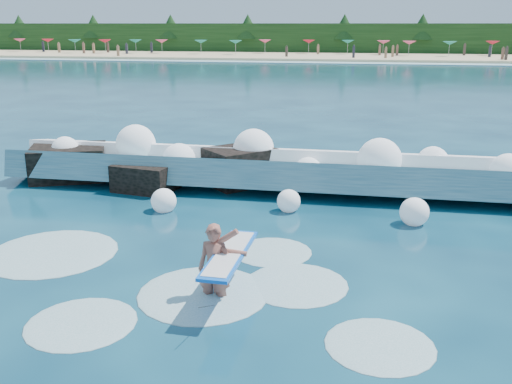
% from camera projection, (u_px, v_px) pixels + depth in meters
% --- Properties ---
extents(ground, '(200.00, 200.00, 0.00)m').
position_uv_depth(ground, '(168.00, 270.00, 11.92)').
color(ground, '#072A3E').
rests_on(ground, ground).
extents(beach, '(140.00, 20.00, 0.40)m').
position_uv_depth(beach, '(341.00, 57.00, 85.34)').
color(beach, tan).
rests_on(beach, ground).
extents(wet_band, '(140.00, 5.00, 0.08)m').
position_uv_depth(wet_band, '(337.00, 62.00, 75.03)').
color(wet_band, silver).
rests_on(wet_band, ground).
extents(treeline, '(140.00, 4.00, 5.00)m').
position_uv_depth(treeline, '(344.00, 39.00, 94.11)').
color(treeline, black).
rests_on(treeline, ground).
extents(breaking_wave, '(17.11, 2.71, 1.47)m').
position_uv_depth(breaking_wave, '(279.00, 171.00, 17.78)').
color(breaking_wave, '#336A80').
rests_on(breaking_wave, ground).
extents(rock_cluster, '(8.37, 3.27, 1.37)m').
position_uv_depth(rock_cluster, '(144.00, 169.00, 18.36)').
color(rock_cluster, black).
rests_on(rock_cluster, ground).
extents(surfer_with_board, '(0.92, 2.90, 1.74)m').
position_uv_depth(surfer_with_board, '(218.00, 266.00, 10.54)').
color(surfer_with_board, '#9B5848').
rests_on(surfer_with_board, ground).
extents(wave_spray, '(14.75, 4.34, 1.86)m').
position_uv_depth(wave_spray, '(274.00, 159.00, 17.64)').
color(wave_spray, white).
rests_on(wave_spray, ground).
extents(surf_foam, '(9.53, 5.63, 0.15)m').
position_uv_depth(surf_foam, '(161.00, 278.00, 11.53)').
color(surf_foam, silver).
rests_on(surf_foam, ground).
extents(beach_umbrellas, '(110.97, 6.80, 0.50)m').
position_uv_depth(beach_umbrellas, '(342.00, 42.00, 86.28)').
color(beach_umbrellas, '#D53E6C').
rests_on(beach_umbrellas, ground).
extents(beachgoers, '(105.33, 13.00, 1.94)m').
position_uv_depth(beachgoers, '(281.00, 50.00, 84.67)').
color(beachgoers, '#3F332D').
rests_on(beachgoers, ground).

